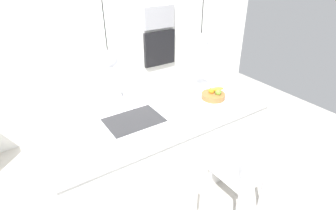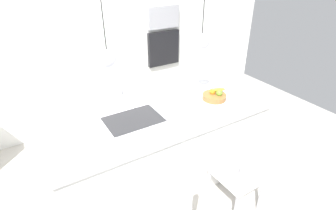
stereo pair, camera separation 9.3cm
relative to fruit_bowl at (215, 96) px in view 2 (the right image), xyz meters
The scene contains 11 objects.
floor 1.18m from the fruit_bowl, behind, with size 6.60×6.60×0.00m, color #BCB7AD.
back_wall 1.89m from the fruit_bowl, 111.61° to the left, with size 6.00×0.10×2.60m, color white.
kitchen_island 0.85m from the fruit_bowl, behind, with size 2.45×0.99×0.91m.
sink_basin 1.00m from the fruit_bowl, behind, with size 0.56×0.40×0.02m, color #2D2D30.
faucet 1.04m from the fruit_bowl, 163.72° to the left, with size 0.02×0.17×0.22m.
fruit_bowl is the anchor object (origin of this frame).
microwave 1.78m from the fruit_bowl, 80.26° to the left, with size 0.54×0.08×0.34m, color #9E9EA3.
oven 1.68m from the fruit_bowl, 80.26° to the left, with size 0.56×0.08×0.56m, color black.
chair_middle 0.93m from the fruit_bowl, 107.62° to the right, with size 0.43×0.47×0.87m.
pendant_light_left 1.36m from the fruit_bowl, behind, with size 0.16×0.16×0.76m.
pendant_light_right 0.67m from the fruit_bowl, 156.13° to the left, with size 0.16×0.16×0.76m.
Camera 2 is at (-1.20, -2.14, 2.35)m, focal length 28.46 mm.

